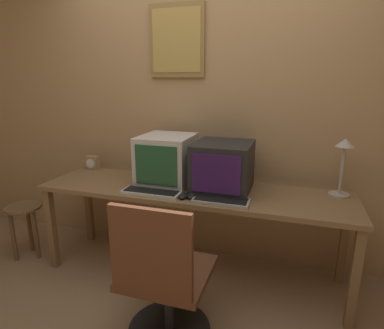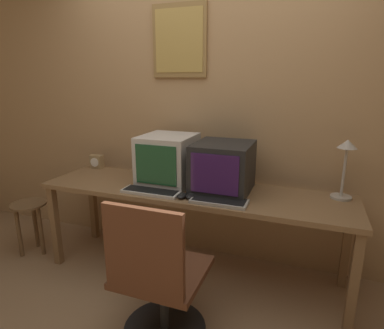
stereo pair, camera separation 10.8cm
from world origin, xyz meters
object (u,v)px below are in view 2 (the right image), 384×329
(mouse_near_keyboard, at_px, (191,196))
(side_stool, at_px, (30,217))
(monitor_left, at_px, (168,160))
(monitor_right, at_px, (223,167))
(desk_lamp, at_px, (346,159))
(keyboard_main, at_px, (151,192))
(desk_clock, at_px, (97,162))
(keyboard_side, at_px, (219,201))
(mouse_far_corner, at_px, (182,196))
(office_chair, at_px, (158,284))

(mouse_near_keyboard, height_order, side_stool, mouse_near_keyboard)
(monitor_left, relative_size, monitor_right, 0.97)
(desk_lamp, bearing_deg, keyboard_main, -163.60)
(monitor_right, distance_m, desk_clock, 1.30)
(keyboard_side, height_order, desk_lamp, desk_lamp)
(desk_lamp, relative_size, side_stool, 0.87)
(keyboard_main, xyz_separation_m, mouse_far_corner, (0.25, -0.01, 0.00))
(keyboard_main, distance_m, desk_clock, 0.92)
(keyboard_side, xyz_separation_m, mouse_far_corner, (-0.27, -0.00, 0.00))
(keyboard_main, distance_m, mouse_far_corner, 0.25)
(keyboard_main, xyz_separation_m, office_chair, (0.31, -0.52, -0.36))
(keyboard_main, relative_size, side_stool, 0.91)
(keyboard_side, height_order, mouse_far_corner, mouse_far_corner)
(mouse_near_keyboard, distance_m, desk_lamp, 1.09)
(monitor_right, distance_m, mouse_far_corner, 0.38)
(mouse_far_corner, height_order, desk_lamp, desk_lamp)
(keyboard_side, bearing_deg, desk_clock, 161.36)
(office_chair, bearing_deg, keyboard_side, 66.96)
(desk_clock, bearing_deg, office_chair, -40.88)
(keyboard_side, relative_size, office_chair, 0.42)
(monitor_left, height_order, mouse_near_keyboard, monitor_left)
(keyboard_main, xyz_separation_m, desk_clock, (-0.80, 0.44, 0.05))
(monitor_left, distance_m, mouse_far_corner, 0.40)
(keyboard_side, height_order, desk_clock, desk_clock)
(monitor_right, distance_m, keyboard_side, 0.30)
(monitor_left, bearing_deg, office_chair, -69.93)
(mouse_near_keyboard, bearing_deg, desk_clock, 158.88)
(mouse_far_corner, relative_size, desk_clock, 0.83)
(keyboard_main, xyz_separation_m, keyboard_side, (0.52, -0.00, -0.00))
(mouse_near_keyboard, distance_m, side_stool, 1.59)
(office_chair, bearing_deg, desk_clock, 139.12)
(mouse_far_corner, bearing_deg, side_stool, 179.62)
(monitor_right, distance_m, keyboard_main, 0.56)
(office_chair, bearing_deg, monitor_left, 110.07)
(keyboard_side, distance_m, desk_lamp, 0.91)
(keyboard_side, relative_size, mouse_near_keyboard, 3.40)
(monitor_left, distance_m, monitor_right, 0.46)
(monitor_left, relative_size, keyboard_side, 1.13)
(keyboard_side, height_order, mouse_near_keyboard, mouse_near_keyboard)
(keyboard_main, relative_size, keyboard_side, 1.13)
(keyboard_main, xyz_separation_m, side_stool, (-1.23, 0.00, -0.39))
(keyboard_side, bearing_deg, monitor_left, 151.58)
(office_chair, height_order, side_stool, office_chair)
(keyboard_main, distance_m, office_chair, 0.70)
(monitor_left, xyz_separation_m, monitor_right, (0.46, -0.02, -0.01))
(monitor_left, relative_size, office_chair, 0.47)
(keyboard_side, height_order, side_stool, keyboard_side)
(desk_lamp, xyz_separation_m, side_stool, (-2.54, -0.38, -0.67))
(keyboard_main, bearing_deg, mouse_far_corner, -1.87)
(monitor_left, height_order, side_stool, monitor_left)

